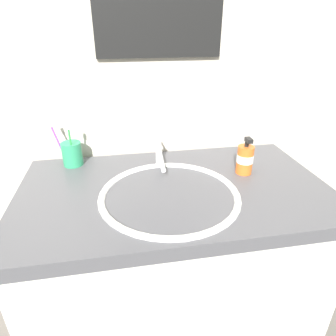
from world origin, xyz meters
The scene contains 9 objects.
ground_plane centered at (0.00, 0.00, 0.00)m, with size 6.00×6.00×0.00m, color #66605B.
tiled_wall_back centered at (0.00, 0.36, 1.20)m, with size 2.31×0.04×2.40m, color beige.
vanity_counter centered at (0.00, 0.00, 0.42)m, with size 1.11×0.64×0.84m.
sink_basin centered at (-0.03, -0.06, 0.81)m, with size 0.48×0.48×0.10m.
faucet centered at (-0.03, 0.17, 0.90)m, with size 0.02×0.17×0.12m.
toothbrush_cup centered at (-0.38, 0.25, 0.89)m, with size 0.08×0.08×0.10m, color #2D9966.
toothbrush_purple centered at (-0.43, 0.25, 0.95)m, with size 0.06×0.02×0.19m.
toothbrush_green centered at (-0.37, 0.23, 0.95)m, with size 0.01×0.04×0.19m.
soap_dispenser centered at (0.29, 0.06, 0.90)m, with size 0.06×0.06×0.15m.
Camera 1 is at (-0.19, -0.91, 1.38)m, focal length 31.53 mm.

